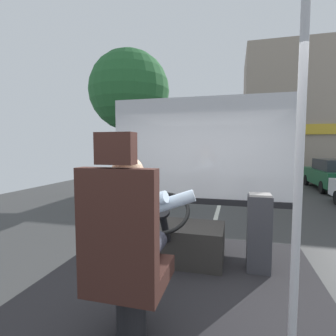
{
  "coord_description": "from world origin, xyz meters",
  "views": [
    {
      "loc": [
        0.48,
        -1.94,
        1.98
      ],
      "look_at": [
        -0.29,
        1.01,
        1.73
      ],
      "focal_mm": 27.59,
      "sensor_mm": 36.0,
      "label": 1
    }
  ],
  "objects_px": {
    "driver_seat": "(125,257)",
    "fare_box": "(259,233)",
    "steering_console": "(173,240)",
    "parked_car_green": "(335,174)",
    "handrail_pole": "(298,191)",
    "bus_driver": "(132,224)"
  },
  "relations": [
    {
      "from": "driver_seat",
      "to": "steering_console",
      "type": "relative_size",
      "value": 1.22
    },
    {
      "from": "fare_box",
      "to": "parked_car_green",
      "type": "height_order",
      "value": "fare_box"
    },
    {
      "from": "driver_seat",
      "to": "bus_driver",
      "type": "height_order",
      "value": "driver_seat"
    },
    {
      "from": "bus_driver",
      "to": "fare_box",
      "type": "xyz_separation_m",
      "value": [
        0.9,
        1.15,
        -0.36
      ]
    },
    {
      "from": "bus_driver",
      "to": "steering_console",
      "type": "xyz_separation_m",
      "value": [
        -0.0,
        1.18,
        -0.54
      ]
    },
    {
      "from": "driver_seat",
      "to": "fare_box",
      "type": "relative_size",
      "value": 1.69
    },
    {
      "from": "steering_console",
      "to": "handrail_pole",
      "type": "bearing_deg",
      "value": -52.93
    },
    {
      "from": "handrail_pole",
      "to": "driver_seat",
      "type": "bearing_deg",
      "value": -178.74
    },
    {
      "from": "handrail_pole",
      "to": "fare_box",
      "type": "xyz_separation_m",
      "value": [
        -0.07,
        1.25,
        -0.64
      ]
    },
    {
      "from": "driver_seat",
      "to": "steering_console",
      "type": "distance_m",
      "value": 1.35
    },
    {
      "from": "steering_console",
      "to": "fare_box",
      "type": "distance_m",
      "value": 0.92
    },
    {
      "from": "bus_driver",
      "to": "parked_car_green",
      "type": "relative_size",
      "value": 0.2
    },
    {
      "from": "driver_seat",
      "to": "steering_console",
      "type": "xyz_separation_m",
      "value": [
        0.0,
        1.3,
        -0.36
      ]
    },
    {
      "from": "bus_driver",
      "to": "handrail_pole",
      "type": "distance_m",
      "value": 1.01
    },
    {
      "from": "parked_car_green",
      "to": "driver_seat",
      "type": "bearing_deg",
      "value": -113.32
    },
    {
      "from": "steering_console",
      "to": "handrail_pole",
      "type": "relative_size",
      "value": 0.53
    },
    {
      "from": "steering_console",
      "to": "fare_box",
      "type": "relative_size",
      "value": 1.38
    },
    {
      "from": "fare_box",
      "to": "handrail_pole",
      "type": "bearing_deg",
      "value": -86.82
    },
    {
      "from": "driver_seat",
      "to": "bus_driver",
      "type": "distance_m",
      "value": 0.21
    },
    {
      "from": "parked_car_green",
      "to": "bus_driver",
      "type": "bearing_deg",
      "value": -113.53
    },
    {
      "from": "driver_seat",
      "to": "handrail_pole",
      "type": "bearing_deg",
      "value": 1.26
    },
    {
      "from": "bus_driver",
      "to": "steering_console",
      "type": "relative_size",
      "value": 0.71
    }
  ]
}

